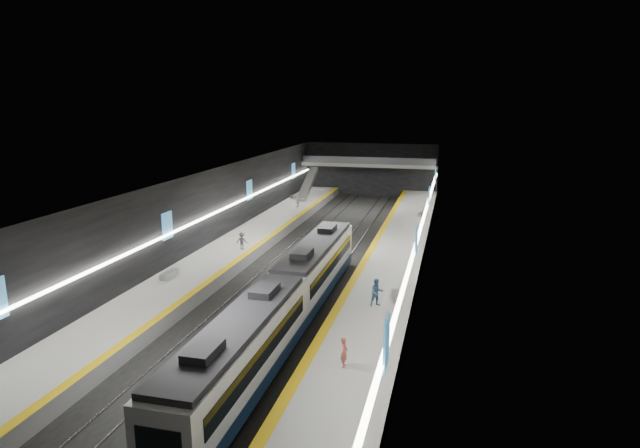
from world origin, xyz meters
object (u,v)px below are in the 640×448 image
(bench_right_far, at_px, (422,214))
(bench_left_far, at_px, (295,196))
(passenger_left_b, at_px, (242,241))
(escalator, at_px, (308,184))
(passenger_left_a, at_px, (298,201))
(bench_right_near, at_px, (397,296))
(train, at_px, (286,300))
(bench_left_near, at_px, (169,275))
(passenger_right_b, at_px, (377,293))
(passenger_right_a, at_px, (344,352))

(bench_right_far, bearing_deg, bench_left_far, 173.99)
(bench_left_far, relative_size, passenger_left_b, 1.17)
(escalator, relative_size, passenger_left_a, 5.13)
(bench_left_far, xyz_separation_m, bench_right_near, (17.99, -35.76, -0.00))
(train, xyz_separation_m, bench_left_near, (-11.12, 5.26, -0.96))
(bench_left_far, xyz_separation_m, passenger_right_b, (16.84, -37.33, 0.71))
(passenger_right_a, bearing_deg, bench_right_near, -17.99)
(passenger_right_a, xyz_separation_m, passenger_right_b, (0.42, 8.68, 0.13))
(passenger_right_b, bearing_deg, passenger_right_a, -122.62)
(train, bearing_deg, bench_left_far, 105.90)
(escalator, bearing_deg, train, -76.50)
(train, bearing_deg, passenger_right_a, -47.87)
(train, relative_size, bench_right_far, 16.83)
(escalator, xyz_separation_m, passenger_right_a, (14.84, -46.99, -1.10))
(passenger_right_b, xyz_separation_m, passenger_left_a, (-14.55, 30.80, -0.15))
(escalator, bearing_deg, bench_left_far, -148.24)
(bench_left_near, relative_size, passenger_right_a, 1.21)
(bench_left_far, bearing_deg, escalator, 49.48)
(escalator, bearing_deg, passenger_right_b, -68.29)
(bench_left_far, bearing_deg, passenger_right_b, -48.00)
(bench_left_near, relative_size, bench_left_far, 1.05)
(bench_left_near, height_order, passenger_left_b, passenger_left_b)
(train, height_order, bench_right_near, train)
(passenger_left_a, bearing_deg, passenger_left_b, 1.28)
(passenger_left_a, xyz_separation_m, passenger_left_b, (0.59, -20.06, 0.01))
(bench_left_far, distance_m, passenger_right_b, 40.96)
(passenger_right_b, xyz_separation_m, passenger_left_b, (-13.96, 10.75, -0.14))
(bench_left_near, distance_m, passenger_right_b, 16.50)
(escalator, distance_m, passenger_left_b, 27.62)
(escalator, height_order, bench_left_far, escalator)
(bench_left_far, bearing_deg, passenger_left_a, -52.94)
(passenger_right_b, distance_m, passenger_left_b, 17.62)
(passenger_right_b, bearing_deg, bench_right_near, 23.76)
(train, xyz_separation_m, passenger_left_a, (-9.29, 34.14, -0.42))
(bench_right_near, bearing_deg, bench_right_far, 79.12)
(bench_left_near, relative_size, bench_right_far, 1.09)
(bench_left_far, bearing_deg, bench_left_near, -71.53)
(bench_right_near, xyz_separation_m, passenger_left_b, (-15.11, 9.18, 0.57))
(bench_left_far, relative_size, passenger_left_a, 1.18)
(train, relative_size, escalator, 3.76)
(bench_left_far, bearing_deg, train, -56.39)
(train, bearing_deg, bench_right_near, 37.41)
(bench_left_far, bearing_deg, bench_right_far, -5.58)
(passenger_left_a, relative_size, passenger_left_b, 0.99)
(train, distance_m, passenger_left_a, 35.39)
(escalator, relative_size, passenger_left_b, 5.06)
(bench_right_near, xyz_separation_m, bench_right_far, (-0.01, 28.02, -0.01))
(bench_right_far, xyz_separation_m, passenger_right_b, (-1.14, -29.59, 0.72))
(bench_right_near, distance_m, passenger_right_a, 10.39)
(escalator, height_order, passenger_right_a, escalator)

